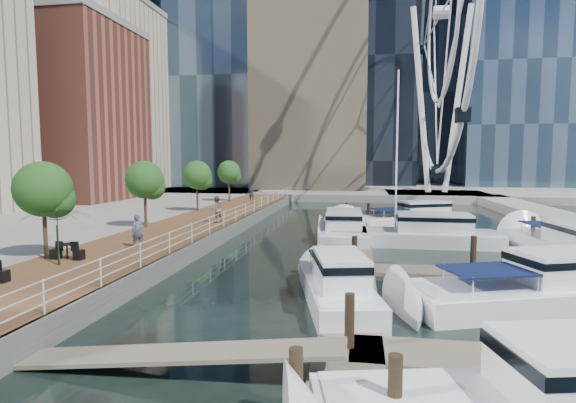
# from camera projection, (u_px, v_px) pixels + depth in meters

# --- Properties ---
(ground) EXTENTS (520.00, 520.00, 0.00)m
(ground) POSITION_uv_depth(u_px,v_px,m) (264.00, 323.00, 15.60)
(ground) COLOR black
(ground) RESTS_ON ground
(boardwalk) EXTENTS (6.00, 60.00, 1.00)m
(boardwalk) POSITION_uv_depth(u_px,v_px,m) (185.00, 233.00, 31.73)
(boardwalk) COLOR brown
(boardwalk) RESTS_ON ground
(seawall) EXTENTS (0.25, 60.00, 1.00)m
(seawall) POSITION_uv_depth(u_px,v_px,m) (225.00, 234.00, 31.25)
(seawall) COLOR #595954
(seawall) RESTS_ON ground
(land_far) EXTENTS (200.00, 114.00, 1.00)m
(land_far) POSITION_uv_depth(u_px,v_px,m) (348.00, 180.00, 115.80)
(land_far) COLOR gray
(land_far) RESTS_ON ground
(pier) EXTENTS (14.00, 12.00, 1.00)m
(pier) POSITION_uv_depth(u_px,v_px,m) (436.00, 196.00, 64.42)
(pier) COLOR gray
(pier) RESTS_ON ground
(railing) EXTENTS (0.10, 60.00, 1.05)m
(railing) POSITION_uv_depth(u_px,v_px,m) (224.00, 220.00, 31.17)
(railing) COLOR white
(railing) RESTS_ON boardwalk
(floating_docks) EXTENTS (16.00, 34.00, 2.60)m
(floating_docks) POSITION_uv_depth(u_px,v_px,m) (448.00, 256.00, 24.09)
(floating_docks) COLOR #6D6051
(floating_docks) RESTS_ON ground
(ferris_wheel) EXTENTS (5.80, 45.60, 47.80)m
(ferris_wheel) POSITION_uv_depth(u_px,v_px,m) (442.00, 13.00, 62.07)
(ferris_wheel) COLOR white
(ferris_wheel) RESTS_ON ground
(street_trees) EXTENTS (2.60, 42.60, 4.60)m
(street_trees) POSITION_uv_depth(u_px,v_px,m) (145.00, 180.00, 30.78)
(street_trees) COLOR #3F2B1C
(street_trees) RESTS_ON ground
(yacht_foreground) EXTENTS (12.08, 6.82, 2.15)m
(yacht_foreground) POSITION_uv_depth(u_px,v_px,m) (542.00, 307.00, 17.33)
(yacht_foreground) COLOR white
(yacht_foreground) RESTS_ON ground
(pedestrian_near) EXTENTS (0.76, 0.73, 1.75)m
(pedestrian_near) POSITION_uv_depth(u_px,v_px,m) (138.00, 231.00, 23.94)
(pedestrian_near) COLOR #4D5167
(pedestrian_near) RESTS_ON boardwalk
(pedestrian_mid) EXTENTS (1.18, 1.21, 1.97)m
(pedestrian_mid) POSITION_uv_depth(u_px,v_px,m) (216.00, 209.00, 33.46)
(pedestrian_mid) COLOR #7B6655
(pedestrian_mid) RESTS_ON boardwalk
(pedestrian_far) EXTENTS (1.12, 0.50, 1.87)m
(pedestrian_far) POSITION_uv_depth(u_px,v_px,m) (252.00, 194.00, 48.67)
(pedestrian_far) COLOR #383E46
(pedestrian_far) RESTS_ON boardwalk
(moored_yachts) EXTENTS (17.48, 35.95, 11.50)m
(moored_yachts) POSITION_uv_depth(u_px,v_px,m) (424.00, 251.00, 28.08)
(moored_yachts) COLOR silver
(moored_yachts) RESTS_ON ground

